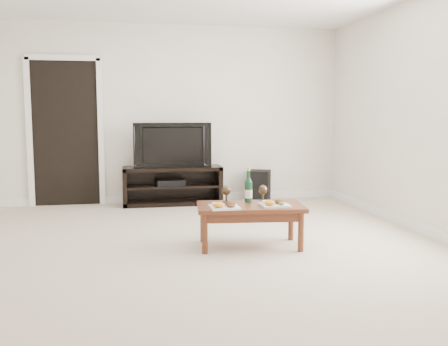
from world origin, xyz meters
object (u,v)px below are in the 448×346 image
at_px(media_console, 173,186).
at_px(subwoofer, 259,186).
at_px(television, 172,145).
at_px(coffee_table, 250,226).

bearing_deg(media_console, subwoofer, -1.35).
distance_m(media_console, television, 0.59).
height_order(television, coffee_table, television).
bearing_deg(coffee_table, media_console, 102.71).
bearing_deg(coffee_table, subwoofer, 73.48).
relative_size(subwoofer, coffee_table, 0.46).
xyz_separation_m(television, subwoofer, (1.28, -0.03, -0.63)).
relative_size(television, coffee_table, 1.07).
bearing_deg(television, media_console, 0.00).
xyz_separation_m(media_console, subwoofer, (1.28, -0.03, -0.04)).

